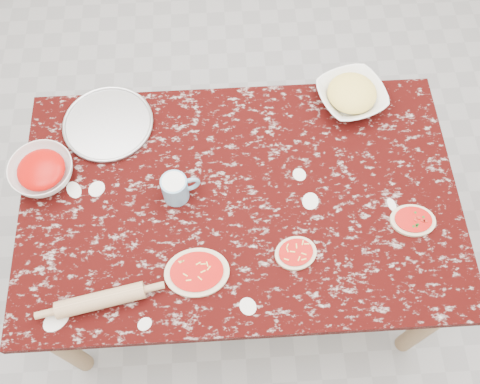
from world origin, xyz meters
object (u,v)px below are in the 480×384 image
(rolling_pin, at_px, (101,300))
(flour_mug, at_px, (176,188))
(worktable, at_px, (240,208))
(pizza_tray, at_px, (108,124))
(cheese_bowl, at_px, (351,96))
(sauce_bowl, at_px, (42,172))

(rolling_pin, bearing_deg, flour_mug, 56.62)
(worktable, relative_size, rolling_pin, 5.50)
(pizza_tray, distance_m, flour_mug, 0.42)
(pizza_tray, relative_size, cheese_bowl, 1.33)
(worktable, height_order, flour_mug, flour_mug)
(worktable, xyz_separation_m, sauce_bowl, (-0.72, 0.13, 0.12))
(pizza_tray, xyz_separation_m, rolling_pin, (0.01, -0.71, 0.02))
(worktable, bearing_deg, sauce_bowl, 169.53)
(sauce_bowl, distance_m, cheese_bowl, 1.21)
(worktable, xyz_separation_m, rolling_pin, (-0.48, -0.36, 0.11))
(cheese_bowl, bearing_deg, rolling_pin, -140.96)
(flour_mug, bearing_deg, sauce_bowl, 167.70)
(worktable, distance_m, sauce_bowl, 0.74)
(worktable, distance_m, flour_mug, 0.27)
(rolling_pin, bearing_deg, cheese_bowl, 39.04)
(pizza_tray, xyz_separation_m, cheese_bowl, (0.96, 0.06, 0.02))
(flour_mug, distance_m, rolling_pin, 0.46)
(rolling_pin, bearing_deg, worktable, 36.78)
(worktable, height_order, cheese_bowl, cheese_bowl)
(flour_mug, height_order, rolling_pin, flour_mug)
(sauce_bowl, relative_size, rolling_pin, 0.81)
(worktable, xyz_separation_m, pizza_tray, (-0.49, 0.35, 0.09))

